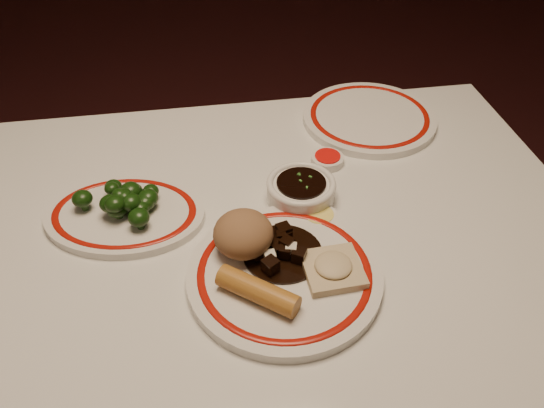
{
  "coord_description": "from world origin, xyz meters",
  "views": [
    {
      "loc": [
        -0.06,
        -0.61,
        1.38
      ],
      "look_at": [
        0.05,
        0.04,
        0.8
      ],
      "focal_mm": 35.0,
      "sensor_mm": 36.0,
      "label": 1
    }
  ],
  "objects_px": {
    "broccoli_plate": "(125,214)",
    "broccoli_pile": "(126,200)",
    "rice_mound": "(243,234)",
    "stirfry_heap": "(282,250)",
    "spring_roll": "(258,291)",
    "dining_table": "(249,281)",
    "main_plate": "(284,274)",
    "soy_bowl": "(301,192)",
    "fried_wonton": "(333,268)"
  },
  "relations": [
    {
      "from": "rice_mound",
      "to": "broccoli_pile",
      "type": "relative_size",
      "value": 0.65
    },
    {
      "from": "dining_table",
      "to": "broccoli_pile",
      "type": "relative_size",
      "value": 8.22
    },
    {
      "from": "main_plate",
      "to": "broccoli_pile",
      "type": "height_order",
      "value": "broccoli_pile"
    },
    {
      "from": "broccoli_plate",
      "to": "broccoli_pile",
      "type": "distance_m",
      "value": 0.03
    },
    {
      "from": "spring_roll",
      "to": "broccoli_plate",
      "type": "relative_size",
      "value": 0.4
    },
    {
      "from": "spring_roll",
      "to": "dining_table",
      "type": "bearing_deg",
      "value": 38.15
    },
    {
      "from": "rice_mound",
      "to": "spring_roll",
      "type": "height_order",
      "value": "rice_mound"
    },
    {
      "from": "broccoli_plate",
      "to": "soy_bowl",
      "type": "relative_size",
      "value": 2.58
    },
    {
      "from": "dining_table",
      "to": "spring_roll",
      "type": "xyz_separation_m",
      "value": [
        -0.0,
        -0.13,
        0.13
      ]
    },
    {
      "from": "rice_mound",
      "to": "fried_wonton",
      "type": "distance_m",
      "value": 0.15
    },
    {
      "from": "rice_mound",
      "to": "soy_bowl",
      "type": "bearing_deg",
      "value": 46.24
    },
    {
      "from": "main_plate",
      "to": "spring_roll",
      "type": "relative_size",
      "value": 2.53
    },
    {
      "from": "main_plate",
      "to": "broccoli_plate",
      "type": "height_order",
      "value": "main_plate"
    },
    {
      "from": "soy_bowl",
      "to": "fried_wonton",
      "type": "bearing_deg",
      "value": -87.01
    },
    {
      "from": "main_plate",
      "to": "fried_wonton",
      "type": "relative_size",
      "value": 3.51
    },
    {
      "from": "spring_roll",
      "to": "stirfry_heap",
      "type": "height_order",
      "value": "spring_roll"
    },
    {
      "from": "main_plate",
      "to": "rice_mound",
      "type": "bearing_deg",
      "value": 134.77
    },
    {
      "from": "dining_table",
      "to": "spring_roll",
      "type": "height_order",
      "value": "spring_roll"
    },
    {
      "from": "rice_mound",
      "to": "spring_roll",
      "type": "distance_m",
      "value": 0.1
    },
    {
      "from": "dining_table",
      "to": "broccoli_plate",
      "type": "xyz_separation_m",
      "value": [
        -0.2,
        0.1,
        0.1
      ]
    },
    {
      "from": "main_plate",
      "to": "spring_roll",
      "type": "distance_m",
      "value": 0.07
    },
    {
      "from": "rice_mound",
      "to": "broccoli_plate",
      "type": "height_order",
      "value": "rice_mound"
    },
    {
      "from": "broccoli_plate",
      "to": "main_plate",
      "type": "bearing_deg",
      "value": -35.78
    },
    {
      "from": "dining_table",
      "to": "broccoli_plate",
      "type": "relative_size",
      "value": 3.84
    },
    {
      "from": "broccoli_plate",
      "to": "broccoli_pile",
      "type": "relative_size",
      "value": 2.14
    },
    {
      "from": "rice_mound",
      "to": "stirfry_heap",
      "type": "distance_m",
      "value": 0.07
    },
    {
      "from": "rice_mound",
      "to": "stirfry_heap",
      "type": "height_order",
      "value": "rice_mound"
    },
    {
      "from": "dining_table",
      "to": "main_plate",
      "type": "height_order",
      "value": "main_plate"
    },
    {
      "from": "rice_mound",
      "to": "soy_bowl",
      "type": "distance_m",
      "value": 0.17
    },
    {
      "from": "soy_bowl",
      "to": "spring_roll",
      "type": "bearing_deg",
      "value": -115.95
    },
    {
      "from": "spring_roll",
      "to": "broccoli_pile",
      "type": "bearing_deg",
      "value": 79.26
    },
    {
      "from": "main_plate",
      "to": "soy_bowl",
      "type": "bearing_deg",
      "value": 70.91
    },
    {
      "from": "dining_table",
      "to": "rice_mound",
      "type": "bearing_deg",
      "value": -109.12
    },
    {
      "from": "stirfry_heap",
      "to": "broccoli_plate",
      "type": "distance_m",
      "value": 0.29
    },
    {
      "from": "stirfry_heap",
      "to": "broccoli_pile",
      "type": "relative_size",
      "value": 0.87
    },
    {
      "from": "main_plate",
      "to": "stirfry_heap",
      "type": "bearing_deg",
      "value": 85.75
    },
    {
      "from": "main_plate",
      "to": "spring_roll",
      "type": "xyz_separation_m",
      "value": [
        -0.05,
        -0.05,
        0.02
      ]
    },
    {
      "from": "main_plate",
      "to": "rice_mound",
      "type": "xyz_separation_m",
      "value": [
        -0.06,
        0.06,
        0.04
      ]
    },
    {
      "from": "rice_mound",
      "to": "broccoli_pile",
      "type": "xyz_separation_m",
      "value": [
        -0.19,
        0.12,
        -0.01
      ]
    },
    {
      "from": "fried_wonton",
      "to": "stirfry_heap",
      "type": "relative_size",
      "value": 0.71
    },
    {
      "from": "spring_roll",
      "to": "broccoli_plate",
      "type": "distance_m",
      "value": 0.3
    },
    {
      "from": "rice_mound",
      "to": "broccoli_pile",
      "type": "bearing_deg",
      "value": 146.31
    },
    {
      "from": "spring_roll",
      "to": "soy_bowl",
      "type": "relative_size",
      "value": 1.03
    },
    {
      "from": "broccoli_plate",
      "to": "soy_bowl",
      "type": "bearing_deg",
      "value": -0.14
    },
    {
      "from": "main_plate",
      "to": "broccoli_pile",
      "type": "bearing_deg",
      "value": 143.3
    },
    {
      "from": "dining_table",
      "to": "soy_bowl",
      "type": "relative_size",
      "value": 9.9
    },
    {
      "from": "rice_mound",
      "to": "soy_bowl",
      "type": "relative_size",
      "value": 0.78
    },
    {
      "from": "rice_mound",
      "to": "soy_bowl",
      "type": "height_order",
      "value": "rice_mound"
    },
    {
      "from": "broccoli_plate",
      "to": "soy_bowl",
      "type": "xyz_separation_m",
      "value": [
        0.31,
        -0.0,
        0.01
      ]
    },
    {
      "from": "rice_mound",
      "to": "dining_table",
      "type": "bearing_deg",
      "value": 70.88
    }
  ]
}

